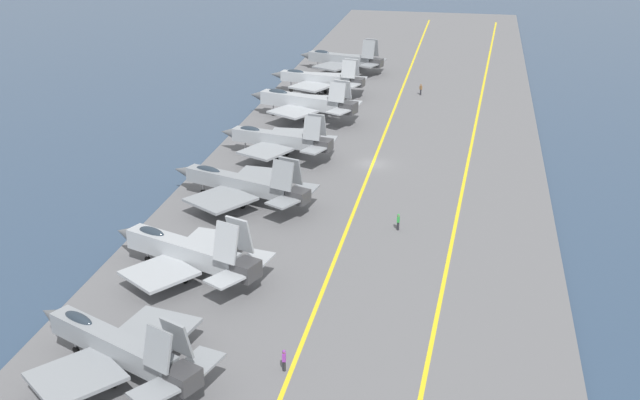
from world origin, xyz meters
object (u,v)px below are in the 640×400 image
object	(u,v)px
parked_jet_third	(186,251)
crew_green_vest	(398,221)
parked_jet_fifth	(277,139)
crew_brown_vest	(421,89)
crew_purple_vest	(284,359)
parked_jet_second	(116,346)
parked_jet_sixth	(303,102)
parked_jet_fourth	(241,184)
parked_jet_seventh	(319,79)
parked_jet_eighth	(342,59)

from	to	relation	value
parked_jet_third	crew_green_vest	size ratio (longest dim) A/B	9.11
parked_jet_fifth	crew_brown_vest	xyz separation A→B (m)	(33.83, -15.30, -1.48)
crew_green_vest	crew_purple_vest	bearing A→B (deg)	167.93
parked_jet_second	parked_jet_sixth	bearing A→B (deg)	0.30
parked_jet_fourth	parked_jet_seventh	xyz separation A→B (m)	(46.15, 0.56, 0.32)
parked_jet_second	parked_jet_third	bearing A→B (deg)	1.82
parked_jet_seventh	crew_green_vest	bearing A→B (deg)	-160.22
parked_jet_third	parked_jet_eighth	distance (m)	79.50
parked_jet_seventh	parked_jet_second	bearing A→B (deg)	-179.38
parked_jet_fifth	crew_purple_vest	distance (m)	46.40
parked_jet_fourth	parked_jet_eighth	bearing A→B (deg)	-0.41
parked_jet_eighth	parked_jet_seventh	bearing A→B (deg)	176.51
parked_jet_fifth	crew_brown_vest	world-z (taller)	parked_jet_fifth
parked_jet_third	parked_jet_seventh	distance (m)	63.06
parked_jet_sixth	parked_jet_seventh	distance (m)	14.24
parked_jet_third	parked_jet_fifth	distance (m)	32.15
parked_jet_fourth	parked_jet_sixth	size ratio (longest dim) A/B	1.02
parked_jet_seventh	crew_brown_vest	distance (m)	16.45
parked_jet_fifth	parked_jet_eighth	size ratio (longest dim) A/B	0.94
crew_green_vest	parked_jet_fifth	bearing A→B (deg)	42.18
parked_jet_seventh	crew_purple_vest	bearing A→B (deg)	-170.76
parked_jet_second	parked_jet_eighth	distance (m)	95.13
parked_jet_fifth	crew_purple_vest	size ratio (longest dim) A/B	8.66
parked_jet_fourth	crew_purple_vest	distance (m)	31.96
parked_jet_sixth	parked_jet_seventh	xyz separation A→B (m)	(14.23, 0.51, -0.10)
parked_jet_third	parked_jet_fifth	bearing A→B (deg)	-0.79
parked_jet_eighth	crew_purple_vest	distance (m)	92.97
crew_purple_vest	parked_jet_fifth	bearing A→B (deg)	14.40
crew_brown_vest	crew_purple_vest	world-z (taller)	crew_brown_vest
crew_green_vest	crew_purple_vest	distance (m)	26.64
parked_jet_third	parked_jet_fourth	bearing A→B (deg)	-0.67
parked_jet_seventh	parked_jet_eighth	distance (m)	16.47
parked_jet_second	parked_jet_eighth	size ratio (longest dim) A/B	0.98
parked_jet_eighth	crew_purple_vest	world-z (taller)	parked_jet_eighth
parked_jet_third	parked_jet_fourth	distance (m)	16.92
parked_jet_fifth	crew_brown_vest	size ratio (longest dim) A/B	8.41
parked_jet_eighth	crew_brown_vest	xyz separation A→B (m)	(-13.52, -15.10, -1.25)
parked_jet_sixth	crew_purple_vest	size ratio (longest dim) A/B	9.73
parked_jet_second	parked_jet_fifth	bearing A→B (deg)	0.06
parked_jet_second	parked_jet_sixth	xyz separation A→B (m)	(64.46, 0.34, 0.27)
crew_brown_vest	parked_jet_second	bearing A→B (deg)	169.41
parked_jet_fifth	crew_purple_vest	bearing A→B (deg)	-165.60
parked_jet_seventh	parked_jet_fourth	bearing A→B (deg)	-179.31
crew_purple_vest	parked_jet_seventh	bearing A→B (deg)	9.24
parked_jet_eighth	crew_green_vest	xyz separation A→B (m)	(-66.22, -16.90, -1.28)
parked_jet_fourth	parked_jet_fifth	bearing A→B (deg)	-0.93
parked_jet_eighth	crew_purple_vest	bearing A→B (deg)	-173.00
parked_jet_sixth	crew_purple_vest	xyz separation A→B (m)	(-61.60, -11.82, -1.76)
crew_green_vest	parked_jet_eighth	bearing A→B (deg)	14.32
parked_jet_second	parked_jet_seventh	world-z (taller)	parked_jet_seventh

